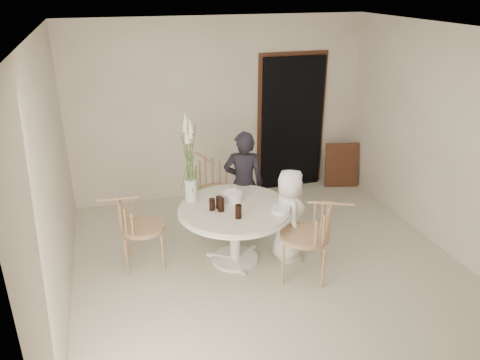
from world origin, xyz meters
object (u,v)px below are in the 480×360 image
object	(u,v)px
chair_left	(131,221)
girl	(244,184)
chair_far	(210,183)
birthday_cake	(232,197)
flower_vase	(190,160)
table	(235,215)
boy	(289,215)
chair_right	(317,228)

from	to	relation	value
chair_left	girl	distance (m)	1.52
chair_far	birthday_cake	size ratio (longest dim) A/B	4.02
birthday_cake	flower_vase	distance (m)	0.67
table	chair_far	world-z (taller)	chair_far
boy	flower_vase	size ratio (longest dim) A/B	1.07
chair_right	chair_left	distance (m)	2.13
boy	chair_right	bearing A→B (deg)	-154.18
chair_left	boy	world-z (taller)	boy
table	birthday_cake	xyz separation A→B (m)	(0.01, 0.16, 0.17)
chair_left	girl	size ratio (longest dim) A/B	0.63
chair_right	chair_left	xyz separation A→B (m)	(-1.96, 0.84, -0.04)
chair_right	chair_left	bearing A→B (deg)	-89.24
table	boy	size ratio (longest dim) A/B	1.15
girl	birthday_cake	distance (m)	0.55
boy	table	bearing A→B (deg)	87.76
chair_right	boy	xyz separation A→B (m)	(-0.15, 0.45, -0.04)
boy	birthday_cake	xyz separation A→B (m)	(-0.63, 0.27, 0.21)
table	girl	distance (m)	0.70
table	chair_left	bearing A→B (deg)	166.96
chair_right	chair_left	size ratio (longest dim) A/B	1.07
table	flower_vase	world-z (taller)	flower_vase
chair_left	table	bearing A→B (deg)	-97.68
flower_vase	chair_left	bearing A→B (deg)	-176.73
birthday_cake	flower_vase	size ratio (longest dim) A/B	0.22
girl	chair_left	bearing A→B (deg)	31.45
birthday_cake	boy	bearing A→B (deg)	-23.11
girl	flower_vase	xyz separation A→B (m)	(-0.75, -0.31, 0.53)
birthday_cake	chair_right	bearing A→B (deg)	-42.94
chair_left	girl	bearing A→B (deg)	-71.24
chair_far	girl	world-z (taller)	girl
girl	birthday_cake	size ratio (longest dim) A/B	6.00
chair_far	girl	bearing A→B (deg)	-62.49
chair_right	flower_vase	world-z (taller)	flower_vase
chair_right	flower_vase	distance (m)	1.64
chair_right	boy	size ratio (longest dim) A/B	0.83
chair_far	chair_left	distance (m)	1.34
table	chair_far	xyz separation A→B (m)	(-0.06, 1.00, 0.00)
table	girl	xyz separation A→B (m)	(0.30, 0.62, 0.10)
boy	flower_vase	bearing A→B (deg)	76.31
chair_left	birthday_cake	size ratio (longest dim) A/B	3.76
table	boy	distance (m)	0.65
birthday_cake	chair_far	bearing A→B (deg)	94.66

